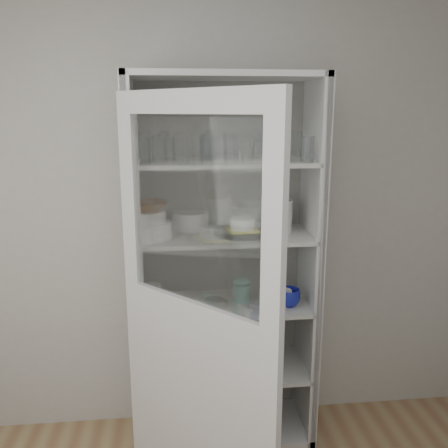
% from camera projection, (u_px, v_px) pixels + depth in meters
% --- Properties ---
extents(wall_back, '(3.60, 0.02, 2.60)m').
position_uv_depth(wall_back, '(186.00, 218.00, 2.77)').
color(wall_back, '#B1AEA6').
rests_on(wall_back, ground).
extents(pantry_cabinet, '(1.00, 0.45, 2.10)m').
position_uv_depth(pantry_cabinet, '(223.00, 285.00, 2.72)').
color(pantry_cabinet, silver).
rests_on(pantry_cabinet, floor).
extents(cupboard_door, '(0.66, 0.67, 2.00)m').
position_uv_depth(cupboard_door, '(196.00, 349.00, 2.12)').
color(cupboard_door, silver).
rests_on(cupboard_door, floor).
extents(tumbler_0, '(0.08, 0.08, 0.12)m').
position_uv_depth(tumbler_0, '(144.00, 151.00, 2.29)').
color(tumbler_0, silver).
rests_on(tumbler_0, shelf_glass).
extents(tumbler_1, '(0.07, 0.07, 0.14)m').
position_uv_depth(tumbler_1, '(160.00, 149.00, 2.33)').
color(tumbler_1, silver).
rests_on(tumbler_1, shelf_glass).
extents(tumbler_2, '(0.07, 0.07, 0.14)m').
position_uv_depth(tumbler_2, '(232.00, 149.00, 2.32)').
color(tumbler_2, silver).
rests_on(tumbler_2, shelf_glass).
extents(tumbler_3, '(0.08, 0.08, 0.12)m').
position_uv_depth(tumbler_3, '(206.00, 150.00, 2.35)').
color(tumbler_3, silver).
rests_on(tumbler_3, shelf_glass).
extents(tumbler_4, '(0.08, 0.08, 0.13)m').
position_uv_depth(tumbler_4, '(247.00, 149.00, 2.37)').
color(tumbler_4, silver).
rests_on(tumbler_4, shelf_glass).
extents(tumbler_5, '(0.09, 0.09, 0.13)m').
position_uv_depth(tumbler_5, '(308.00, 149.00, 2.38)').
color(tumbler_5, silver).
rests_on(tumbler_5, shelf_glass).
extents(tumbler_6, '(0.09, 0.09, 0.15)m').
position_uv_depth(tumbler_6, '(295.00, 146.00, 2.41)').
color(tumbler_6, silver).
rests_on(tumbler_6, shelf_glass).
extents(tumbler_7, '(0.08, 0.08, 0.12)m').
position_uv_depth(tumbler_7, '(169.00, 149.00, 2.42)').
color(tumbler_7, silver).
rests_on(tumbler_7, shelf_glass).
extents(tumbler_8, '(0.09, 0.09, 0.16)m').
position_uv_depth(tumbler_8, '(146.00, 146.00, 2.40)').
color(tumbler_8, silver).
rests_on(tumbler_8, shelf_glass).
extents(tumbler_9, '(0.08, 0.08, 0.14)m').
position_uv_depth(tumbler_9, '(206.00, 147.00, 2.46)').
color(tumbler_9, silver).
rests_on(tumbler_9, shelf_glass).
extents(tumbler_10, '(0.09, 0.09, 0.14)m').
position_uv_depth(tumbler_10, '(210.00, 147.00, 2.47)').
color(tumbler_10, silver).
rests_on(tumbler_10, shelf_glass).
extents(tumbler_11, '(0.09, 0.09, 0.15)m').
position_uv_depth(tumbler_11, '(231.00, 146.00, 2.50)').
color(tumbler_11, silver).
rests_on(tumbler_11, shelf_glass).
extents(goblet_0, '(0.07, 0.07, 0.16)m').
position_uv_depth(goblet_0, '(164.00, 143.00, 2.55)').
color(goblet_0, silver).
rests_on(goblet_0, shelf_glass).
extents(goblet_1, '(0.08, 0.08, 0.17)m').
position_uv_depth(goblet_1, '(210.00, 143.00, 2.53)').
color(goblet_1, silver).
rests_on(goblet_1, shelf_glass).
extents(goblet_2, '(0.07, 0.07, 0.16)m').
position_uv_depth(goblet_2, '(253.00, 143.00, 2.59)').
color(goblet_2, silver).
rests_on(goblet_2, shelf_glass).
extents(goblet_3, '(0.07, 0.07, 0.16)m').
position_uv_depth(goblet_3, '(258.00, 143.00, 2.56)').
color(goblet_3, silver).
rests_on(goblet_3, shelf_glass).
extents(plate_stack_front, '(0.26, 0.26, 0.08)m').
position_uv_depth(plate_stack_front, '(147.00, 230.00, 2.49)').
color(plate_stack_front, white).
rests_on(plate_stack_front, shelf_plates).
extents(plate_stack_back, '(0.21, 0.21, 0.10)m').
position_uv_depth(plate_stack_back, '(190.00, 220.00, 2.69)').
color(plate_stack_back, white).
rests_on(plate_stack_back, shelf_plates).
extents(cream_bowl, '(0.21, 0.21, 0.06)m').
position_uv_depth(cream_bowl, '(147.00, 216.00, 2.48)').
color(cream_bowl, white).
rests_on(cream_bowl, plate_stack_front).
extents(terracotta_bowl, '(0.27, 0.27, 0.05)m').
position_uv_depth(terracotta_bowl, '(147.00, 206.00, 2.46)').
color(terracotta_bowl, brown).
rests_on(terracotta_bowl, cream_bowl).
extents(glass_platter, '(0.37, 0.37, 0.02)m').
position_uv_depth(glass_platter, '(242.00, 232.00, 2.58)').
color(glass_platter, silver).
rests_on(glass_platter, shelf_plates).
extents(yellow_trivet, '(0.18, 0.18, 0.01)m').
position_uv_depth(yellow_trivet, '(242.00, 230.00, 2.58)').
color(yellow_trivet, yellow).
rests_on(yellow_trivet, glass_platter).
extents(white_ramekin, '(0.16, 0.16, 0.06)m').
position_uv_depth(white_ramekin, '(242.00, 223.00, 2.57)').
color(white_ramekin, white).
rests_on(white_ramekin, yellow_trivet).
extents(grey_bowl_stack, '(0.15, 0.15, 0.18)m').
position_uv_depth(grey_bowl_stack, '(278.00, 216.00, 2.60)').
color(grey_bowl_stack, silver).
rests_on(grey_bowl_stack, shelf_plates).
extents(mug_blue, '(0.14, 0.14, 0.10)m').
position_uv_depth(mug_blue, '(289.00, 297.00, 2.61)').
color(mug_blue, '#112496').
rests_on(mug_blue, shelf_mugs).
extents(mug_teal, '(0.12, 0.12, 0.09)m').
position_uv_depth(mug_teal, '(273.00, 291.00, 2.71)').
color(mug_teal, teal).
rests_on(mug_teal, shelf_mugs).
extents(mug_white, '(0.10, 0.10, 0.09)m').
position_uv_depth(mug_white, '(283.00, 298.00, 2.61)').
color(mug_white, white).
rests_on(mug_white, shelf_mugs).
extents(teal_jar, '(0.10, 0.10, 0.12)m').
position_uv_depth(teal_jar, '(242.00, 291.00, 2.68)').
color(teal_jar, teal).
rests_on(teal_jar, shelf_mugs).
extents(measuring_cups, '(0.11, 0.11, 0.04)m').
position_uv_depth(measuring_cups, '(215.00, 303.00, 2.60)').
color(measuring_cups, '#BCBCBC').
rests_on(measuring_cups, shelf_mugs).
extents(white_canister, '(0.13, 0.13, 0.12)m').
position_uv_depth(white_canister, '(153.00, 294.00, 2.64)').
color(white_canister, white).
rests_on(white_canister, shelf_mugs).
extents(cream_dish, '(0.33, 0.33, 0.08)m').
position_uv_depth(cream_dish, '(190.00, 362.00, 2.74)').
color(cream_dish, white).
rests_on(cream_dish, shelf_bot).
extents(tin_box, '(0.23, 0.19, 0.06)m').
position_uv_depth(tin_box, '(237.00, 360.00, 2.77)').
color(tin_box, '#A5A6B4').
rests_on(tin_box, shelf_bot).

